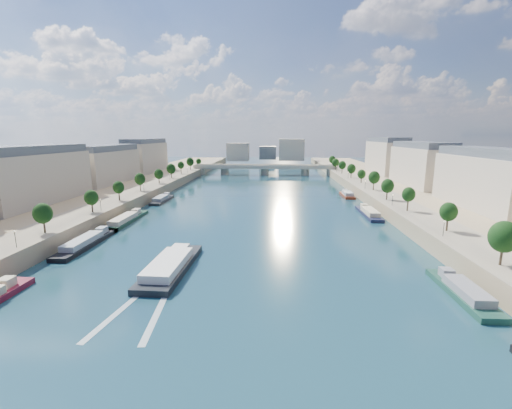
# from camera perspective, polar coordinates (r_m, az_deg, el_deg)

# --- Properties ---
(ground) EXTENTS (700.00, 700.00, 0.00)m
(ground) POSITION_cam_1_polar(r_m,az_deg,el_deg) (147.36, -0.10, -0.69)
(ground) COLOR #0B2734
(ground) RESTS_ON ground
(quay_left) EXTENTS (44.00, 520.00, 5.00)m
(quay_left) POSITION_cam_1_polar(r_m,az_deg,el_deg) (167.20, -25.57, 0.50)
(quay_left) COLOR #9E8460
(quay_left) RESTS_ON ground
(quay_right) EXTENTS (44.00, 520.00, 5.00)m
(quay_right) POSITION_cam_1_polar(r_m,az_deg,el_deg) (159.83, 26.62, -0.05)
(quay_right) COLOR #9E8460
(quay_right) RESTS_ON ground
(pave_left) EXTENTS (14.00, 520.00, 0.10)m
(pave_left) POSITION_cam_1_polar(r_m,az_deg,el_deg) (160.09, -20.93, 1.36)
(pave_left) COLOR gray
(pave_left) RESTS_ON quay_left
(pave_right) EXTENTS (14.00, 520.00, 0.10)m
(pave_right) POSITION_cam_1_polar(r_m,az_deg,el_deg) (154.02, 21.58, 0.94)
(pave_right) COLOR gray
(pave_right) RESTS_ON quay_right
(trees_left) EXTENTS (4.80, 268.80, 8.26)m
(trees_left) POSITION_cam_1_polar(r_m,az_deg,el_deg) (160.30, -20.13, 3.40)
(trees_left) COLOR #382B1E
(trees_left) RESTS_ON ground
(trees_right) EXTENTS (4.80, 268.80, 8.26)m
(trees_right) POSITION_cam_1_polar(r_m,az_deg,el_deg) (162.03, 19.96, 3.49)
(trees_right) COLOR #382B1E
(trees_right) RESTS_ON ground
(lamps_left) EXTENTS (0.36, 200.36, 4.28)m
(lamps_left) POSITION_cam_1_polar(r_m,az_deg,el_deg) (148.83, -20.97, 1.71)
(lamps_left) COLOR black
(lamps_left) RESTS_ON ground
(lamps_right) EXTENTS (0.36, 200.36, 4.28)m
(lamps_right) POSITION_cam_1_polar(r_m,az_deg,el_deg) (156.95, 19.53, 2.28)
(lamps_right) COLOR black
(lamps_right) RESTS_ON ground
(buildings_left) EXTENTS (16.00, 226.00, 23.20)m
(buildings_left) POSITION_cam_1_polar(r_m,az_deg,el_deg) (182.21, -27.76, 5.57)
(buildings_left) COLOR #BAA88F
(buildings_left) RESTS_ON ground
(buildings_right) EXTENTS (16.00, 226.00, 23.20)m
(buildings_right) POSITION_cam_1_polar(r_m,az_deg,el_deg) (174.24, 29.43, 5.19)
(buildings_right) COLOR #BAA88F
(buildings_right) RESTS_ON ground
(skyline) EXTENTS (79.00, 42.00, 22.00)m
(skyline) POSITION_cam_1_polar(r_m,az_deg,el_deg) (363.72, 2.43, 8.91)
(skyline) COLOR #BAA88F
(skyline) RESTS_ON ground
(bridge) EXTENTS (112.00, 12.00, 8.15)m
(bridge) POSITION_cam_1_polar(r_m,az_deg,el_deg) (272.27, 1.46, 6.02)
(bridge) COLOR #C1B79E
(bridge) RESTS_ON ground
(tour_barge) EXTENTS (8.73, 28.49, 3.84)m
(tour_barge) POSITION_cam_1_polar(r_m,az_deg,el_deg) (83.76, -14.05, -9.90)
(tour_barge) COLOR black
(tour_barge) RESTS_ON ground
(wake) EXTENTS (10.76, 25.99, 0.04)m
(wake) POSITION_cam_1_polar(r_m,az_deg,el_deg) (69.94, -18.13, -15.55)
(wake) COLOR silver
(wake) RESTS_ON ground
(moored_barges_left) EXTENTS (5.00, 157.36, 3.60)m
(moored_barges_left) POSITION_cam_1_polar(r_m,az_deg,el_deg) (109.82, -26.45, -5.76)
(moored_barges_left) COLOR #1B243C
(moored_barges_left) RESTS_ON ground
(moored_barges_right) EXTENTS (5.00, 161.71, 3.60)m
(moored_barges_right) POSITION_cam_1_polar(r_m,az_deg,el_deg) (110.13, 22.89, -5.41)
(moored_barges_right) COLOR black
(moored_barges_right) RESTS_ON ground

